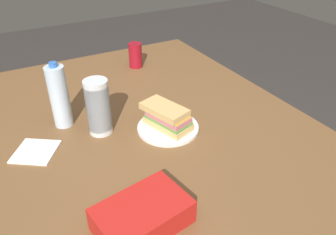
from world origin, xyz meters
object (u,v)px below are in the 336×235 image
object	(u,v)px
dining_table	(148,142)
plastic_cup_stack	(98,107)
sandwich	(167,117)
soda_can_red	(135,55)
paper_plate	(168,128)
water_bottle_tall	(59,97)
chip_bag	(142,215)

from	to	relation	value
dining_table	plastic_cup_stack	size ratio (longest dim) A/B	7.52
sandwich	soda_can_red	distance (m)	0.58
plastic_cup_stack	dining_table	bearing A→B (deg)	-103.34
dining_table	paper_plate	bearing A→B (deg)	-140.59
dining_table	water_bottle_tall	size ratio (longest dim) A/B	6.17
soda_can_red	water_bottle_tall	distance (m)	0.58
sandwich	chip_bag	world-z (taller)	sandwich
water_bottle_tall	soda_can_red	bearing A→B (deg)	-51.82
plastic_cup_stack	sandwich	bearing A→B (deg)	-115.27
water_bottle_tall	paper_plate	bearing A→B (deg)	-123.79
sandwich	dining_table	bearing A→B (deg)	39.15
soda_can_red	chip_bag	bearing A→B (deg)	156.80
sandwich	water_bottle_tall	world-z (taller)	water_bottle_tall
sandwich	chip_bag	bearing A→B (deg)	143.29
dining_table	sandwich	size ratio (longest dim) A/B	7.67
water_bottle_tall	sandwich	bearing A→B (deg)	-123.66
sandwich	plastic_cup_stack	bearing A→B (deg)	64.73
dining_table	soda_can_red	distance (m)	0.56
chip_bag	water_bottle_tall	size ratio (longest dim) A/B	0.93
plastic_cup_stack	water_bottle_tall	bearing A→B (deg)	43.21
soda_can_red	plastic_cup_stack	size ratio (longest dim) A/B	0.60
dining_table	chip_bag	size ratio (longest dim) A/B	6.63
paper_plate	chip_bag	size ratio (longest dim) A/B	0.97
dining_table	chip_bag	world-z (taller)	chip_bag
chip_bag	plastic_cup_stack	bearing A→B (deg)	74.78
sandwich	water_bottle_tall	xyz separation A→B (m)	(0.21, 0.32, 0.06)
paper_plate	water_bottle_tall	size ratio (longest dim) A/B	0.91
dining_table	paper_plate	world-z (taller)	paper_plate
water_bottle_tall	plastic_cup_stack	bearing A→B (deg)	-136.79
dining_table	chip_bag	xyz separation A→B (m)	(-0.42, 0.21, 0.12)
plastic_cup_stack	chip_bag	bearing A→B (deg)	174.04
dining_table	plastic_cup_stack	distance (m)	0.25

